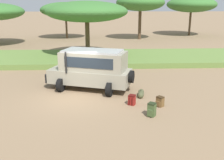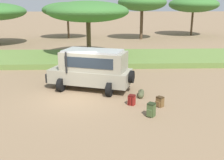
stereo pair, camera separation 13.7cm
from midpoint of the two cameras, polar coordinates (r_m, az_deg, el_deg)
The scene contains 11 objects.
ground_plane at distance 14.69m, azimuth -7.85°, elevation -4.11°, with size 320.00×320.00×0.00m, color #8C7051.
grass_bank at distance 24.47m, azimuth -5.61°, elevation 4.79°, with size 120.00×7.00×0.44m.
safari_vehicle at distance 15.93m, azimuth -4.17°, elevation 2.50°, with size 5.45×3.65×2.44m.
backpack_beside_front_wheel at distance 13.67m, azimuth 10.64°, elevation -4.68°, with size 0.46×0.46×0.53m.
backpack_cluster_center at distance 12.43m, azimuth 8.82°, elevation -6.45°, with size 0.46×0.49×0.66m.
backpack_near_rear_wheel at distance 13.70m, azimuth 4.60°, elevation -4.36°, with size 0.44×0.47×0.54m.
duffel_bag_low_black_case at distance 14.98m, azimuth 6.58°, elevation -2.97°, with size 0.45×0.94×0.43m.
acacia_tree_centre_back at distance 40.34m, azimuth -9.58°, elevation 14.82°, with size 7.43×6.46×5.29m.
acacia_tree_right_mid at distance 25.17m, azimuth -5.08°, elevation 14.62°, with size 7.60×8.25×5.34m.
acacia_tree_far_right at distance 39.02m, azimuth 6.68°, elevation 16.41°, with size 6.92×6.86×6.42m.
acacia_tree_distant_right at distance 45.32m, azimuth 17.40°, elevation 15.41°, with size 7.78×8.31×6.13m.
Camera 2 is at (1.56, -13.69, 5.10)m, focal length 42.00 mm.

